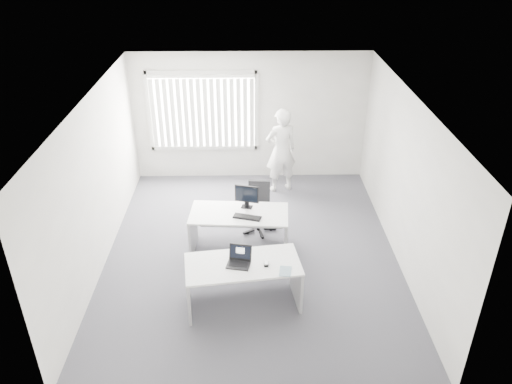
{
  "coord_description": "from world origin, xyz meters",
  "views": [
    {
      "loc": [
        -0.05,
        -7.12,
        5.18
      ],
      "look_at": [
        0.08,
        0.15,
        1.14
      ],
      "focal_mm": 35.0,
      "sensor_mm": 36.0,
      "label": 1
    }
  ],
  "objects_px": {
    "laptop": "(238,258)",
    "monitor": "(247,197)",
    "office_chair": "(259,215)",
    "desk_near": "(243,275)",
    "person": "(281,151)",
    "desk_far": "(239,223)"
  },
  "relations": [
    {
      "from": "desk_far",
      "to": "person",
      "type": "bearing_deg",
      "value": 72.79
    },
    {
      "from": "desk_near",
      "to": "monitor",
      "type": "height_order",
      "value": "monitor"
    },
    {
      "from": "office_chair",
      "to": "desk_near",
      "type": "bearing_deg",
      "value": -92.51
    },
    {
      "from": "desk_far",
      "to": "person",
      "type": "distance_m",
      "value": 2.39
    },
    {
      "from": "desk_far",
      "to": "person",
      "type": "height_order",
      "value": "person"
    },
    {
      "from": "desk_near",
      "to": "office_chair",
      "type": "distance_m",
      "value": 2.11
    },
    {
      "from": "person",
      "to": "desk_far",
      "type": "bearing_deg",
      "value": 51.45
    },
    {
      "from": "desk_near",
      "to": "person",
      "type": "height_order",
      "value": "person"
    },
    {
      "from": "office_chair",
      "to": "monitor",
      "type": "xyz_separation_m",
      "value": [
        -0.22,
        -0.48,
        0.67
      ]
    },
    {
      "from": "office_chair",
      "to": "monitor",
      "type": "relative_size",
      "value": 2.27
    },
    {
      "from": "laptop",
      "to": "desk_near",
      "type": "bearing_deg",
      "value": 48.53
    },
    {
      "from": "desk_far",
      "to": "person",
      "type": "relative_size",
      "value": 0.94
    },
    {
      "from": "office_chair",
      "to": "monitor",
      "type": "height_order",
      "value": "monitor"
    },
    {
      "from": "person",
      "to": "desk_near",
      "type": "bearing_deg",
      "value": 60.37
    },
    {
      "from": "desk_far",
      "to": "laptop",
      "type": "height_order",
      "value": "laptop"
    },
    {
      "from": "laptop",
      "to": "monitor",
      "type": "distance_m",
      "value": 1.65
    },
    {
      "from": "office_chair",
      "to": "monitor",
      "type": "bearing_deg",
      "value": -109.26
    },
    {
      "from": "office_chair",
      "to": "person",
      "type": "bearing_deg",
      "value": 77.33
    },
    {
      "from": "desk_far",
      "to": "desk_near",
      "type": "bearing_deg",
      "value": -83.28
    },
    {
      "from": "desk_near",
      "to": "laptop",
      "type": "relative_size",
      "value": 5.32
    },
    {
      "from": "office_chair",
      "to": "person",
      "type": "height_order",
      "value": "person"
    },
    {
      "from": "desk_near",
      "to": "monitor",
      "type": "bearing_deg",
      "value": 79.98
    }
  ]
}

